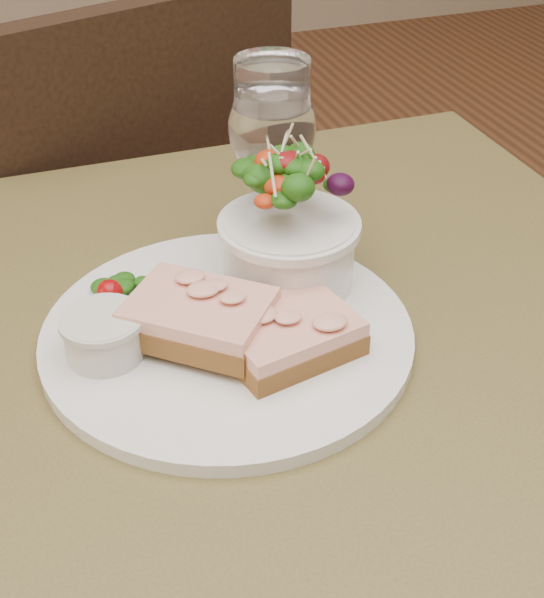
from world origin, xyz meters
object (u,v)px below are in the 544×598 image
object	(u,v)px
chair_far	(120,345)
salad_bowl	(289,222)
dinner_plate	(227,334)
ramekin	(103,334)
sandwich_back	(199,317)
wine_glass	(272,134)
sandwich_front	(289,335)
cafe_table	(259,457)

from	to	relation	value
chair_far	salad_bowl	xyz separation A→B (m)	(0.09, -0.56, 0.53)
dinner_plate	ramekin	world-z (taller)	ramekin
sandwich_back	salad_bowl	world-z (taller)	salad_bowl
salad_bowl	wine_glass	distance (m)	0.08
sandwich_front	sandwich_back	bearing A→B (deg)	138.43
wine_glass	sandwich_back	bearing A→B (deg)	-130.88
chair_far	sandwich_front	size ratio (longest dim) A/B	7.86
salad_bowl	wine_glass	size ratio (longest dim) A/B	0.73
dinner_plate	chair_far	bearing A→B (deg)	91.78
cafe_table	chair_far	distance (m)	0.74
sandwich_front	wine_glass	size ratio (longest dim) A/B	0.65
ramekin	cafe_table	bearing A→B (deg)	-19.50
chair_far	ramekin	xyz separation A→B (m)	(-0.08, -0.61, 0.49)
dinner_plate	sandwich_back	bearing A→B (deg)	-161.93
salad_bowl	dinner_plate	bearing A→B (deg)	-145.80
dinner_plate	sandwich_front	distance (m)	0.06
sandwich_front	cafe_table	bearing A→B (deg)	160.76
cafe_table	salad_bowl	xyz separation A→B (m)	(0.06, 0.09, 0.17)
chair_far	ramekin	world-z (taller)	chair_far
dinner_plate	ramekin	size ratio (longest dim) A/B	4.98
ramekin	sandwich_back	bearing A→B (deg)	-5.93
sandwich_front	wine_glass	bearing A→B (deg)	63.04
salad_bowl	wine_glass	bearing A→B (deg)	83.89
chair_far	sandwich_front	bearing A→B (deg)	76.02
dinner_plate	salad_bowl	distance (m)	0.11
sandwich_back	salad_bowl	xyz separation A→B (m)	(0.10, 0.06, 0.04)
dinner_plate	salad_bowl	world-z (taller)	salad_bowl
cafe_table	sandwich_front	distance (m)	0.13
cafe_table	wine_glass	bearing A→B (deg)	66.69
dinner_plate	ramekin	distance (m)	0.10
chair_far	wine_glass	world-z (taller)	wine_glass
cafe_table	salad_bowl	distance (m)	0.20
cafe_table	sandwich_back	size ratio (longest dim) A/B	5.95
chair_far	wine_glass	size ratio (longest dim) A/B	5.14
sandwich_back	ramekin	size ratio (longest dim) A/B	2.22
chair_far	sandwich_front	world-z (taller)	chair_far
dinner_plate	sandwich_back	world-z (taller)	sandwich_back
sandwich_front	sandwich_back	size ratio (longest dim) A/B	0.85
cafe_table	chair_far	world-z (taller)	chair_far
chair_far	sandwich_front	distance (m)	0.81
cafe_table	dinner_plate	distance (m)	0.12
ramekin	dinner_plate	bearing A→B (deg)	0.15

